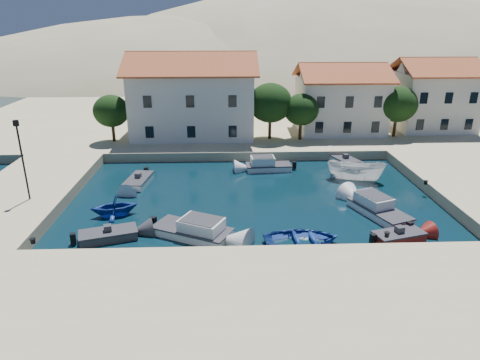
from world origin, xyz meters
The scene contains 21 objects.
ground centered at (0.00, 0.00, 0.00)m, with size 400.00×400.00×0.00m, color black.
quay_south centered at (0.00, -6.00, 0.50)m, with size 52.00×12.00×1.00m, color #C7B288.
quay_west centered at (-19.00, 10.00, 0.50)m, with size 8.00×20.00×1.00m, color #C7B288.
quay_north centered at (2.00, 38.00, 0.50)m, with size 80.00×36.00×1.00m, color #C7B288.
hills centered at (20.64, 123.62, -23.40)m, with size 254.00×176.00×99.00m.
building_left centered at (-6.00, 28.00, 5.94)m, with size 14.70×9.45×9.70m.
building_mid centered at (12.00, 29.00, 5.22)m, with size 10.50×8.40×8.30m.
building_right centered at (24.00, 30.00, 5.47)m, with size 9.45×8.40×8.80m.
trees centered at (4.51, 25.46, 4.84)m, with size 37.30×5.30×6.45m.
lamppost centered at (-17.50, 8.00, 4.75)m, with size 0.35×0.25×6.22m.
bollards centered at (2.80, 3.87, 1.15)m, with size 29.36×9.56×0.30m.
motorboat_grey_sw centered at (-10.30, 3.06, 0.29)m, with size 4.16×2.76×1.25m.
cabin_cruiser_south centered at (-4.62, 3.31, 0.48)m, with size 5.92×4.53×1.60m.
rowboat_south centered at (2.74, 1.87, 0.00)m, with size 3.59×5.03×1.04m, color navy.
motorboat_red_se centered at (9.39, 2.12, 0.30)m, with size 3.74×2.42×1.25m.
cabin_cruiser_east centered at (9.44, 6.15, 0.48)m, with size 3.94×5.74×1.60m.
boat_east centered at (9.86, 13.87, 0.00)m, with size 1.98×5.28×2.04m, color white.
motorboat_white_ne centered at (10.25, 18.73, 0.29)m, with size 3.00×4.29×1.25m.
rowboat_west centered at (-10.78, 6.93, 0.00)m, with size 2.97×3.44×1.81m, color navy.
motorboat_white_west centered at (-10.20, 13.62, 0.29)m, with size 2.30×4.21×1.25m.
cabin_cruiser_north centered at (2.06, 17.05, 0.48)m, with size 4.55×2.14×1.60m.
Camera 1 is at (-2.31, -23.21, 13.96)m, focal length 32.00 mm.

